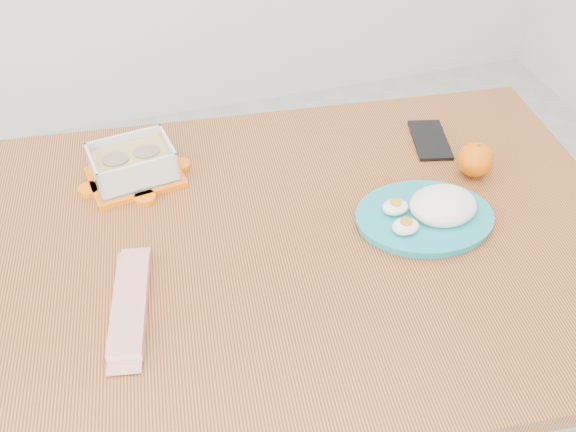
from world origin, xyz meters
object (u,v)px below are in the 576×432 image
object	(u,v)px
rice_plate	(431,211)
orange_fruit	(475,160)
food_container	(133,164)
dining_table	(288,270)
smartphone	(430,140)

from	to	relation	value
rice_plate	orange_fruit	bearing A→B (deg)	44.26
food_container	rice_plate	bearing A→B (deg)	-37.16
food_container	rice_plate	xyz separation A→B (m)	(0.54, -0.30, -0.02)
dining_table	smartphone	xyz separation A→B (m)	(0.40, 0.21, 0.09)
dining_table	smartphone	bearing A→B (deg)	33.95
orange_fruit	rice_plate	distance (m)	0.19
smartphone	food_container	bearing A→B (deg)	-170.72
dining_table	rice_plate	size ratio (longest dim) A/B	4.63
rice_plate	food_container	bearing A→B (deg)	160.35
dining_table	smartphone	world-z (taller)	smartphone
food_container	smartphone	world-z (taller)	food_container
food_container	orange_fruit	bearing A→B (deg)	-23.56
dining_table	smartphone	distance (m)	0.46
dining_table	food_container	world-z (taller)	food_container
orange_fruit	smartphone	size ratio (longest dim) A/B	0.50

